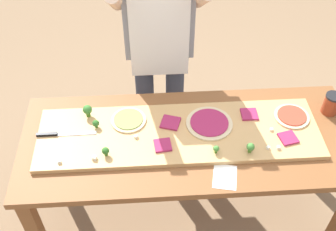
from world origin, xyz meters
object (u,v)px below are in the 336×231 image
(pizza_slice_near_left, at_px, (249,114))
(cheese_crumble_a, at_px, (136,137))
(pizza_slice_far_left, at_px, (163,145))
(chefs_knife, at_px, (58,134))
(cheese_crumble_b, at_px, (94,158))
(cook_center, at_px, (159,36))
(broccoli_floret_front_right, at_px, (250,147))
(cheese_crumble_c, at_px, (268,148))
(pizza_slice_far_right, at_px, (170,123))
(pizza_whole_tomato_red, at_px, (292,116))
(broccoli_floret_back_right, at_px, (216,149))
(recipe_note, at_px, (225,177))
(cheese_crumble_f, at_px, (271,130))
(sauce_jar, at_px, (331,104))
(broccoli_floret_center_right, at_px, (87,110))
(pizza_slice_near_right, at_px, (288,138))
(broccoli_floret_center_left, at_px, (96,124))
(broccoli_floret_back_mid, at_px, (106,151))
(cheese_crumble_e, at_px, (59,162))
(cheese_crumble_d, at_px, (278,147))
(pizza_whole_beet_magenta, at_px, (209,123))
(pizza_whole_pesto_green, at_px, (128,120))
(prep_table, at_px, (189,149))

(pizza_slice_near_left, bearing_deg, cheese_crumble_a, -168.43)
(pizza_slice_far_left, distance_m, cheese_crumble_a, 0.15)
(chefs_knife, height_order, cheese_crumble_b, cheese_crumble_b)
(chefs_knife, xyz_separation_m, cook_center, (0.57, 0.55, 0.22))
(broccoli_floret_front_right, distance_m, cheese_crumble_c, 0.10)
(cheese_crumble_a, bearing_deg, pizza_slice_far_right, 26.01)
(pizza_whole_tomato_red, xyz_separation_m, pizza_slice_far_left, (-0.72, -0.16, -0.00))
(pizza_slice_near_left, height_order, broccoli_floret_back_right, broccoli_floret_back_right)
(chefs_knife, distance_m, broccoli_floret_back_right, 0.84)
(pizza_slice_far_left, relative_size, recipe_note, 0.58)
(cheese_crumble_f, distance_m, recipe_note, 0.40)
(pizza_whole_tomato_red, distance_m, broccoli_floret_front_right, 0.37)
(pizza_slice_far_right, distance_m, sauce_jar, 0.91)
(broccoli_floret_front_right, bearing_deg, pizza_slice_near_left, 78.91)
(broccoli_floret_center_right, bearing_deg, sauce_jar, -1.09)
(pizza_slice_near_right, height_order, broccoli_floret_center_left, broccoli_floret_center_left)
(pizza_slice_near_right, height_order, broccoli_floret_back_mid, broccoli_floret_back_mid)
(broccoli_floret_front_right, height_order, cheese_crumble_e, broccoli_floret_front_right)
(cheese_crumble_d, bearing_deg, chefs_knife, 171.73)
(cheese_crumble_b, bearing_deg, broccoli_floret_back_mid, 21.67)
(pizza_whole_beet_magenta, distance_m, pizza_whole_tomato_red, 0.46)
(pizza_whole_beet_magenta, distance_m, cheese_crumble_c, 0.34)
(broccoli_floret_front_right, xyz_separation_m, cheese_crumble_a, (-0.58, 0.13, -0.03))
(pizza_whole_pesto_green, bearing_deg, broccoli_floret_center_left, -167.78)
(pizza_slice_near_right, distance_m, broccoli_floret_center_right, 1.09)
(chefs_knife, relative_size, cheese_crumble_c, 20.98)
(pizza_whole_pesto_green, xyz_separation_m, recipe_note, (0.47, -0.39, -0.03))
(cheese_crumble_e, bearing_deg, sauce_jar, 11.34)
(cheese_crumble_c, bearing_deg, cheese_crumble_e, -178.59)
(pizza_whole_beet_magenta, xyz_separation_m, pizza_slice_far_left, (-0.26, -0.14, -0.00))
(cheese_crumble_c, bearing_deg, pizza_slice_near_left, 100.64)
(broccoli_floret_back_mid, distance_m, cheese_crumble_f, 0.88)
(pizza_whole_beet_magenta, distance_m, pizza_whole_pesto_green, 0.44)
(broccoli_floret_back_right, distance_m, sauce_jar, 0.74)
(pizza_slice_near_right, xyz_separation_m, broccoli_floret_front_right, (-0.22, -0.07, 0.03))
(pizza_whole_tomato_red, relative_size, cheese_crumble_b, 9.67)
(pizza_slice_far_right, height_order, cheese_crumble_d, cheese_crumble_d)
(broccoli_floret_center_left, distance_m, cheese_crumble_b, 0.22)
(pizza_whole_tomato_red, distance_m, broccoli_floret_center_right, 1.13)
(cheese_crumble_f, distance_m, sauce_jar, 0.40)
(pizza_whole_tomato_red, distance_m, cheese_crumble_e, 1.27)
(cheese_crumble_b, bearing_deg, cook_center, 63.51)
(pizza_slice_near_right, xyz_separation_m, sauce_jar, (0.30, 0.21, 0.03))
(prep_table, relative_size, cheese_crumble_b, 90.90)
(chefs_knife, relative_size, cheese_crumble_f, 21.57)
(prep_table, bearing_deg, cheese_crumble_f, -0.22)
(broccoli_floret_back_mid, xyz_separation_m, cheese_crumble_c, (0.83, -0.01, -0.02))
(pizza_whole_tomato_red, relative_size, broccoli_floret_center_left, 4.01)
(broccoli_floret_center_right, distance_m, cook_center, 0.61)
(recipe_note, bearing_deg, cheese_crumble_e, 171.74)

